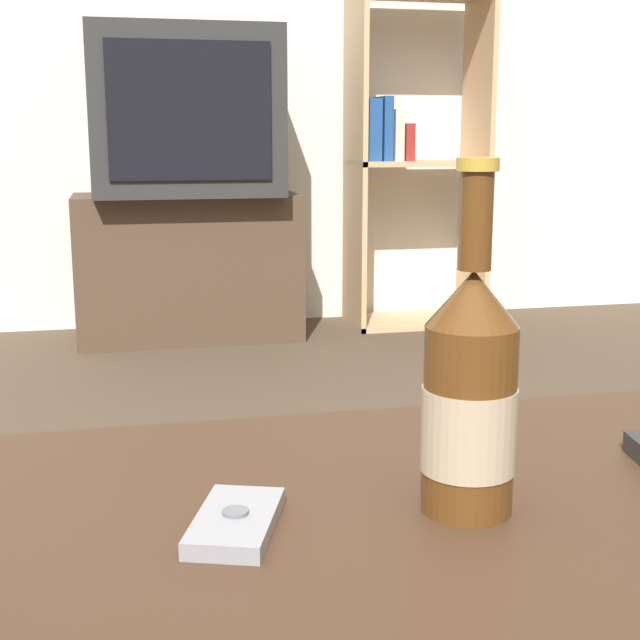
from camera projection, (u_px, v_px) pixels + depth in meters
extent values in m
cube|color=#422B1C|center=(400.00, 604.00, 0.62)|extent=(1.35, 0.75, 0.04)
cube|color=#4C3828|center=(188.00, 267.00, 3.30)|extent=(0.81, 0.38, 0.53)
cube|color=#2D2D2D|center=(184.00, 113.00, 3.19)|extent=(0.66, 0.55, 0.58)
cube|color=black|center=(190.00, 111.00, 2.92)|extent=(0.54, 0.01, 0.45)
cube|color=tan|center=(355.00, 163.00, 3.41)|extent=(0.02, 0.30, 1.28)
cube|color=tan|center=(476.00, 163.00, 3.52)|extent=(0.02, 0.30, 1.28)
cube|color=tan|center=(413.00, 321.00, 3.60)|extent=(0.52, 0.30, 0.02)
cube|color=tan|center=(417.00, 163.00, 3.47)|extent=(0.52, 0.30, 0.02)
cube|color=navy|center=(367.00, 130.00, 3.40)|extent=(0.06, 0.21, 0.23)
cube|color=navy|center=(381.00, 129.00, 3.41)|extent=(0.04, 0.21, 0.24)
cube|color=beige|center=(392.00, 135.00, 3.43)|extent=(0.03, 0.21, 0.19)
cube|color=maroon|center=(402.00, 142.00, 3.44)|extent=(0.04, 0.21, 0.14)
cylinder|color=#563314|center=(469.00, 420.00, 0.71)|extent=(0.07, 0.07, 0.15)
cylinder|color=tan|center=(468.00, 429.00, 0.72)|extent=(0.08, 0.08, 0.07)
cone|color=#563314|center=(473.00, 298.00, 0.69)|extent=(0.07, 0.07, 0.04)
cylinder|color=#563314|center=(476.00, 221.00, 0.68)|extent=(0.03, 0.03, 0.08)
cylinder|color=#B79333|center=(478.00, 164.00, 0.67)|extent=(0.03, 0.03, 0.01)
cube|color=gray|center=(236.00, 522.00, 0.69)|extent=(0.09, 0.12, 0.01)
cylinder|color=slate|center=(235.00, 512.00, 0.69)|extent=(0.02, 0.02, 0.00)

